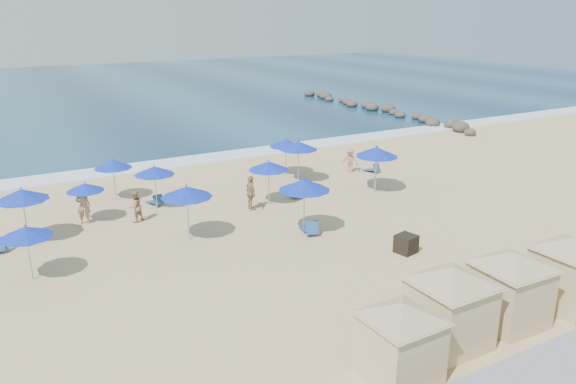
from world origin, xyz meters
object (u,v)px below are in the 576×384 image
object	(u,v)px
umbrella_5	(154,171)
umbrella_6	(304,185)
umbrella_1	(26,232)
beachgoer_0	(83,206)
umbrella_3	(187,192)
umbrella_10	(377,152)
beachgoer_2	(251,193)
beachgoer_1	(135,206)
umbrella_2	(85,187)
umbrella_9	(286,143)
cabana_0	(401,331)
umbrella_8	(269,166)
cabana_2	(511,279)
umbrella_0	(22,195)
trash_bin	(406,244)
rock_jetty	(378,108)
cabana_3	(572,263)
beachgoer_3	(350,160)
umbrella_11	(376,151)
umbrella_4	(113,164)
cabana_1	(450,296)
umbrella_7	(298,145)

from	to	relation	value
umbrella_5	umbrella_6	size ratio (longest dim) A/B	0.87
umbrella_1	beachgoer_0	xyz separation A→B (m)	(2.90, 5.18, -1.04)
umbrella_3	umbrella_6	xyz separation A→B (m)	(4.87, -1.89, 0.08)
umbrella_10	beachgoer_0	xyz separation A→B (m)	(-15.20, 3.08, -1.44)
umbrella_5	beachgoer_2	size ratio (longest dim) A/B	1.30
umbrella_6	beachgoer_1	size ratio (longest dim) A/B	1.71
umbrella_2	umbrella_9	bearing A→B (deg)	10.91
cabana_0	umbrella_8	size ratio (longest dim) A/B	1.66
umbrella_1	beachgoer_1	xyz separation A→B (m)	(5.11, 4.17, -1.15)
cabana_2	umbrella_0	distance (m)	19.83
trash_bin	umbrella_1	size ratio (longest dim) A/B	0.35
trash_bin	beachgoer_2	bearing A→B (deg)	99.73
rock_jetty	umbrella_0	distance (m)	39.79
cabana_3	umbrella_6	bearing A→B (deg)	113.41
umbrella_1	beachgoer_3	world-z (taller)	umbrella_1
umbrella_0	umbrella_6	distance (m)	12.28
umbrella_9	umbrella_11	bearing A→B (deg)	-59.82
umbrella_1	umbrella_4	world-z (taller)	umbrella_4
umbrella_2	umbrella_8	bearing A→B (deg)	-12.70
cabana_2	umbrella_4	xyz separation A→B (m)	(-8.08, 19.17, 0.41)
trash_bin	umbrella_6	distance (m)	5.16
umbrella_2	cabana_1	bearing A→B (deg)	-65.42
trash_bin	beachgoer_0	xyz separation A→B (m)	(-11.16, 10.32, 0.51)
beachgoer_3	umbrella_10	bearing A→B (deg)	-53.95
beachgoer_3	umbrella_4	bearing A→B (deg)	-135.57
umbrella_2	umbrella_3	distance (m)	5.71
umbrella_7	umbrella_10	size ratio (longest dim) A/B	0.97
rock_jetty	umbrella_8	distance (m)	30.58
umbrella_7	cabana_1	bearing A→B (deg)	-105.71
cabana_0	umbrella_6	size ratio (longest dim) A/B	1.51
cabana_2	umbrella_0	world-z (taller)	cabana_2
umbrella_1	beachgoer_3	distance (m)	20.27
cabana_1	umbrella_4	distance (m)	19.89
umbrella_0	umbrella_10	distance (m)	17.93
umbrella_6	umbrella_11	world-z (taller)	umbrella_6
beachgoer_2	beachgoer_3	world-z (taller)	beachgoer_2
beachgoer_0	beachgoer_2	world-z (taller)	beachgoer_2
cabana_2	beachgoer_2	bearing A→B (deg)	99.69
cabana_1	umbrella_2	xyz separation A→B (m)	(-7.46, 16.31, 0.16)
cabana_2	umbrella_11	size ratio (longest dim) A/B	1.70
umbrella_10	umbrella_4	bearing A→B (deg)	155.36
umbrella_7	umbrella_10	world-z (taller)	umbrella_10
rock_jetty	cabana_1	xyz separation A→B (m)	(-24.46, -34.31, 1.26)
cabana_3	umbrella_5	distance (m)	19.32
trash_bin	beachgoer_1	xyz separation A→B (m)	(-8.95, 9.31, 0.40)
umbrella_4	beachgoer_2	distance (m)	7.70
umbrella_11	umbrella_7	bearing A→B (deg)	132.11
umbrella_6	umbrella_10	world-z (taller)	umbrella_6
cabana_2	umbrella_6	xyz separation A→B (m)	(-1.71, 9.96, 0.75)
umbrella_11	beachgoer_3	bearing A→B (deg)	76.46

